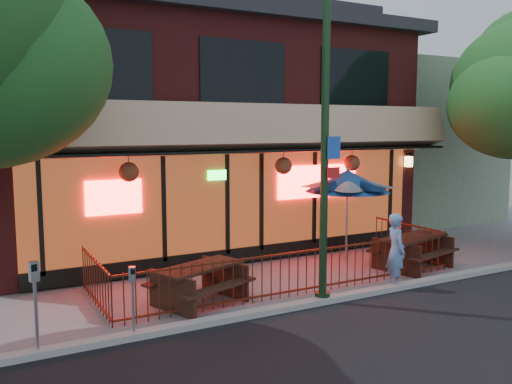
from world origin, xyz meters
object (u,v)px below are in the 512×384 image
Objects in this scene: parking_meter_far at (35,293)px; street_light at (325,150)px; picnic_table_left at (200,279)px; patio_umbrella at (347,181)px; picnic_table_right at (413,247)px; parking_meter_near at (133,290)px; pedestrian at (396,251)px.

street_light is at bearing 0.80° from parking_meter_far.
patio_umbrella reaches higher than picnic_table_left.
parking_meter_far is at bearing -162.30° from patio_umbrella.
picnic_table_right is 7.70m from parking_meter_near.
picnic_table_right reaches higher than picnic_table_left.
picnic_table_right is at bearing -53.08° from patio_umbrella.
picnic_table_right is 1.32× the size of pedestrian.
parking_meter_far reaches higher than picnic_table_right.
street_light is at bearing -162.96° from picnic_table_right.
street_light is 4.57m from picnic_table_right.
street_light is at bearing 1.11° from parking_meter_near.
street_light is 3.11× the size of picnic_table_left.
parking_meter_far is (-1.54, -0.00, 0.19)m from parking_meter_near.
parking_meter_far reaches higher than picnic_table_left.
street_light is 3.70m from patio_umbrella.
street_light is 4.53× the size of parking_meter_far.
picnic_table_left is at bearing 34.62° from parking_meter_near.
street_light reaches higher than parking_meter_far.
picnic_table_left is 5.89m from picnic_table_right.
pedestrian is 7.57m from parking_meter_far.
patio_umbrella reaches higher than parking_meter_near.
parking_meter_near is (-1.71, -1.18, 0.33)m from picnic_table_left.
street_light reaches higher than patio_umbrella.
parking_meter_near is at bearing -171.17° from picnic_table_right.
patio_umbrella is at bearing 126.92° from picnic_table_right.
picnic_table_right is 1.91m from pedestrian.
street_light is 5.93m from parking_meter_far.
pedestrian is (-1.57, -1.05, 0.30)m from picnic_table_right.
parking_meter_far is at bearing -160.02° from picnic_table_left.
picnic_table_left is at bearing 92.20° from pedestrian.
patio_umbrella is (4.84, 1.40, 1.66)m from picnic_table_left.
parking_meter_near is at bearing 0.00° from parking_meter_far.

